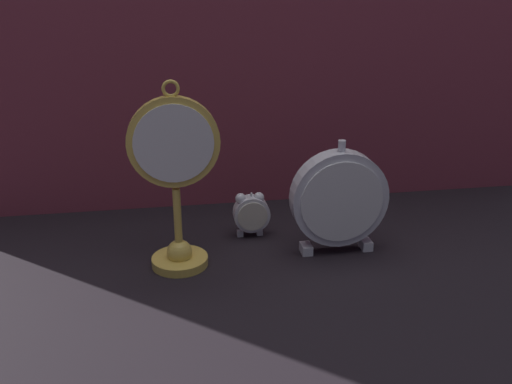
# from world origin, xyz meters

# --- Properties ---
(ground_plane) EXTENTS (4.00, 4.00, 0.00)m
(ground_plane) POSITION_xyz_m (0.00, 0.00, 0.00)
(ground_plane) COLOR black
(fabric_backdrop_drape) EXTENTS (1.39, 0.01, 0.71)m
(fabric_backdrop_drape) POSITION_xyz_m (0.00, 0.33, 0.36)
(fabric_backdrop_drape) COLOR brown
(fabric_backdrop_drape) RESTS_ON ground_plane
(pocket_watch_on_stand) EXTENTS (0.16, 0.10, 0.34)m
(pocket_watch_on_stand) POSITION_xyz_m (-0.15, 0.03, 0.16)
(pocket_watch_on_stand) COLOR gold
(pocket_watch_on_stand) RESTS_ON ground_plane
(alarm_clock_twin_bell) EXTENTS (0.07, 0.03, 0.09)m
(alarm_clock_twin_bell) POSITION_xyz_m (-0.00, 0.14, 0.05)
(alarm_clock_twin_bell) COLOR silver
(alarm_clock_twin_bell) RESTS_ON ground_plane
(mantel_clock_silver) EXTENTS (0.18, 0.04, 0.22)m
(mantel_clock_silver) POSITION_xyz_m (0.15, 0.04, 0.11)
(mantel_clock_silver) COLOR silver
(mantel_clock_silver) RESTS_ON ground_plane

